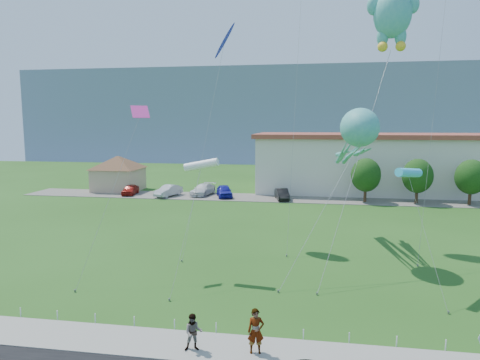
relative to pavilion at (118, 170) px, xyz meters
name	(u,v)px	position (x,y,z in m)	size (l,w,h in m)	color
ground	(242,322)	(24.00, -38.00, -3.02)	(160.00, 160.00, 0.00)	#214A15
sidewalk	(232,350)	(24.00, -40.75, -2.97)	(80.00, 2.50, 0.10)	gray
parking_strip	(284,198)	(24.00, -3.00, -2.99)	(70.00, 6.00, 0.06)	#59544C
hill_ridge	(300,115)	(24.00, 82.00, 9.48)	(160.00, 50.00, 25.00)	slate
pavilion	(118,170)	(0.00, 0.00, 0.00)	(9.20, 9.20, 5.00)	tan
warehouse	(476,163)	(50.00, 6.00, 1.10)	(61.00, 15.00, 8.20)	beige
rope_fence	(237,329)	(24.00, -39.30, -2.77)	(26.05, 0.05, 0.50)	white
tree_near	(366,175)	(34.00, -4.00, 0.36)	(3.60, 3.60, 5.47)	#3F2B19
tree_mid	(417,176)	(40.00, -4.00, 0.36)	(3.60, 3.60, 5.47)	#3F2B19
tree_far	(471,177)	(46.00, -4.00, 0.36)	(3.60, 3.60, 5.47)	#3F2B19
pedestrian_left	(256,331)	(25.05, -40.91, -1.97)	(0.70, 0.46, 1.91)	gray
pedestrian_right	(193,332)	(22.43, -41.13, -2.13)	(0.77, 0.60, 1.59)	gray
parked_car_red	(130,190)	(3.21, -3.38, -2.29)	(1.60, 3.98, 1.35)	#A41B14
parked_car_silver	(168,191)	(8.76, -3.88, -2.23)	(1.55, 4.46, 1.47)	#AFAFB6
parked_car_white	(203,190)	(13.07, -2.21, -2.23)	(2.06, 5.07, 1.47)	silver
parked_car_blue	(224,191)	(16.19, -3.15, -2.20)	(1.81, 4.51, 1.54)	#1B1B99
parked_car_black	(282,194)	(23.82, -3.94, -2.27)	(1.46, 4.18, 1.38)	black
octopus_kite	(357,139)	(30.46, -25.98, 5.54)	(6.33, 13.81, 10.68)	teal
teddy_bear_kite	(393,8)	(32.94, -23.46, 15.03)	(7.17, 11.90, 20.86)	teal
small_kite_blue	(223,45)	(20.10, -22.84, 12.84)	(2.66, 7.74, 16.92)	#252CD2
small_kite_white	(201,166)	(20.43, -31.71, 3.99)	(1.02, 5.73, 7.50)	white
small_kite_cyan	(409,174)	(32.71, -32.32, 3.79)	(1.86, 4.38, 7.30)	#34C1EB
small_kite_pink	(134,130)	(15.99, -31.56, 6.22)	(2.98, 5.57, 10.81)	#EA349A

